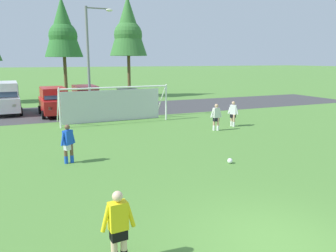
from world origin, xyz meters
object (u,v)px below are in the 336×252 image
Objects in this scene: parked_car_slot_left at (54,101)px; soccer_ball at (230,161)px; referee at (118,228)px; player_striker_near at (233,114)px; parked_car_slot_center at (129,98)px; street_lamp at (91,63)px; parked_car_slot_far_left at (6,97)px; soccer_goal at (113,103)px; player_defender_far at (216,117)px; parked_car_slot_center_left at (86,98)px; player_midfield_center at (68,144)px.

soccer_ball is at bearing -70.22° from parked_car_slot_left.
player_striker_near is (10.63, 11.57, 0.00)m from referee.
player_striker_near is at bearing -70.68° from parked_car_slot_center.
street_lamp is (-4.09, -4.83, 3.18)m from parked_car_slot_center.
soccer_goal is at bearing -44.16° from parked_car_slot_far_left.
soccer_goal is 9.80m from parked_car_slot_far_left.
player_defender_far is 0.34× the size of parked_car_slot_far_left.
street_lamp is at bearing -92.84° from parked_car_slot_center_left.
player_striker_near is at bearing -41.86° from parked_car_slot_left.
parked_car_slot_far_left is (-3.10, 23.09, 0.52)m from referee.
parked_car_slot_center_left is at bearing -170.09° from parked_car_slot_center.
player_defender_far is 0.21× the size of street_lamp.
referee and player_striker_near have the same top height.
referee is (-3.94, -16.26, -0.47)m from soccer_goal.
parked_car_slot_center is at bearing 87.41° from soccer_ball.
soccer_goal is at bearing 145.02° from player_striker_near.
parked_car_slot_left is at bearing 128.35° from soccer_goal.
street_lamp reaches higher than player_defender_far.
street_lamp is at bearing -53.37° from parked_car_slot_left.
soccer_ball is 11.55m from soccer_goal.
soccer_goal is at bearing 76.39° from referee.
player_midfield_center is 13.12m from parked_car_slot_left.
referee is 23.30m from parked_car_slot_far_left.
parked_car_slot_center_left is 3.95m from parked_car_slot_center.
referee is 0.38× the size of parked_car_slot_center.
soccer_ball is 0.03× the size of street_lamp.
soccer_goal is 4.55× the size of player_midfield_center.
parked_car_slot_center is at bearing 14.10° from parked_car_slot_left.
parked_car_slot_left is (-5.68, 15.80, 1.00)m from soccer_ball.
soccer_goal is 4.55× the size of player_defender_far.
street_lamp is at bearing 104.67° from soccer_ball.
player_striker_near is at bearing -34.98° from soccer_goal.
parked_car_slot_center is at bearing 100.36° from player_defender_far.
street_lamp is (-3.30, 12.59, 3.94)m from soccer_ball.
soccer_ball is at bearing 39.40° from referee.
parked_car_slot_center is 0.55× the size of street_lamp.
parked_car_slot_far_left reaches higher than player_striker_near.
referee is at bearing -89.17° from player_midfield_center.
referee is at bearing -132.58° from player_striker_near.
parked_car_slot_center_left is at bearing 100.17° from soccer_goal.
parked_car_slot_far_left is at bearing 100.96° from player_midfield_center.
player_striker_near is 0.34× the size of parked_car_slot_far_left.
parked_car_slot_far_left is at bearing 146.22° from parked_car_slot_left.
parked_car_slot_left is 1.01× the size of parked_car_slot_center_left.
street_lamp is (2.86, 9.90, 3.23)m from player_midfield_center.
parked_car_slot_center_left is (-3.09, 16.75, 1.00)m from soccer_ball.
player_midfield_center is 14.39m from parked_car_slot_center_left.
player_striker_near is at bearing 19.99° from player_midfield_center.
player_midfield_center is 0.35× the size of parked_car_slot_left.
player_midfield_center is at bearing -102.31° from parked_car_slot_center_left.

